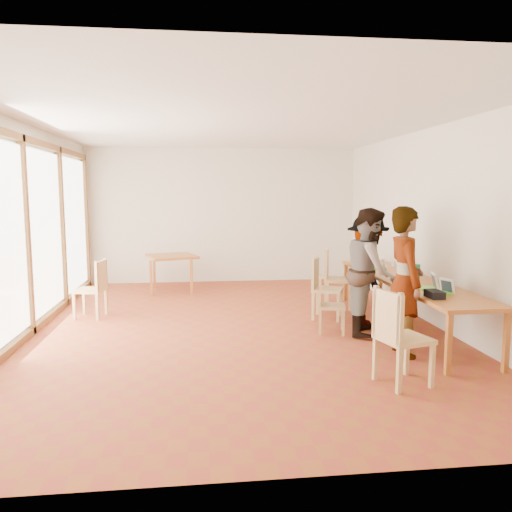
{
  "coord_description": "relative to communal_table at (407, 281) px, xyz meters",
  "views": [
    {
      "loc": [
        -0.56,
        -7.25,
        2.01
      ],
      "look_at": [
        0.26,
        -0.15,
        1.1
      ],
      "focal_mm": 35.0,
      "sensor_mm": 36.0,
      "label": 1
    }
  ],
  "objects": [
    {
      "name": "communal_table",
      "position": [
        0.0,
        0.0,
        0.0
      ],
      "size": [
        0.8,
        4.0,
        0.75
      ],
      "color": "#B16B27",
      "rests_on": "ground"
    },
    {
      "name": "yellow_mug",
      "position": [
        -0.29,
        1.67,
        0.09
      ],
      "size": [
        0.14,
        0.14,
        0.09
      ],
      "primitive_type": "imported",
      "rotation": [
        0.0,
        0.0,
        -0.33
      ],
      "color": "yellow",
      "rests_on": "communal_table"
    },
    {
      "name": "pink_phone",
      "position": [
        -0.32,
        1.26,
        0.05
      ],
      "size": [
        0.05,
        0.1,
        0.01
      ],
      "primitive_type": "cube",
      "color": "#C22E4B",
      "rests_on": "communal_table"
    },
    {
      "name": "ground",
      "position": [
        -2.5,
        0.28,
        -0.7
      ],
      "size": [
        8.0,
        8.0,
        0.0
      ],
      "primitive_type": "plane",
      "color": "#9E3C26",
      "rests_on": "ground"
    },
    {
      "name": "chair_far",
      "position": [
        -1.11,
        0.73,
        -0.1
      ],
      "size": [
        0.6,
        0.6,
        0.52
      ],
      "rotation": [
        0.0,
        0.0,
        -0.41
      ],
      "color": "#E1B470",
      "rests_on": "ground"
    },
    {
      "name": "laptop_far",
      "position": [
        -0.04,
        0.93,
        0.1
      ],
      "size": [
        0.24,
        0.27,
        0.2
      ],
      "rotation": [
        0.0,
        0.0,
        -0.19
      ],
      "color": "#53C429",
      "rests_on": "communal_table"
    },
    {
      "name": "side_table",
      "position": [
        -3.6,
        3.2,
        -0.03
      ],
      "size": [
        0.9,
        0.9,
        0.75
      ],
      "rotation": [
        0.0,
        0.0,
        0.31
      ],
      "color": "#B16B27",
      "rests_on": "ground"
    },
    {
      "name": "chair_spare",
      "position": [
        -4.71,
        1.17,
        -0.13
      ],
      "size": [
        0.51,
        0.51,
        0.5
      ],
      "rotation": [
        0.0,
        0.0,
        2.95
      ],
      "color": "#E1B470",
      "rests_on": "ground"
    },
    {
      "name": "wall_right",
      "position": [
        0.5,
        0.28,
        0.8
      ],
      "size": [
        0.1,
        8.0,
        3.0
      ],
      "primitive_type": "cube",
      "color": "beige",
      "rests_on": "ground"
    },
    {
      "name": "clear_glass",
      "position": [
        0.27,
        1.18,
        0.09
      ],
      "size": [
        0.07,
        0.07,
        0.09
      ],
      "primitive_type": "cylinder",
      "color": "silver",
      "rests_on": "communal_table"
    },
    {
      "name": "chair_empty",
      "position": [
        -0.73,
        1.46,
        -0.07
      ],
      "size": [
        0.61,
        0.61,
        0.55
      ],
      "rotation": [
        0.0,
        0.0,
        -0.33
      ],
      "color": "#E1B470",
      "rests_on": "ground"
    },
    {
      "name": "window_wall",
      "position": [
        -5.46,
        0.28,
        0.8
      ],
      "size": [
        0.1,
        8.0,
        3.0
      ],
      "primitive_type": "cube",
      "color": "white",
      "rests_on": "ground"
    },
    {
      "name": "chair_mid",
      "position": [
        -1.26,
        -0.11,
        -0.2
      ],
      "size": [
        0.46,
        0.46,
        0.43
      ],
      "rotation": [
        0.0,
        0.0,
        -0.24
      ],
      "color": "#E1B470",
      "rests_on": "ground"
    },
    {
      "name": "ceiling",
      "position": [
        -2.5,
        0.28,
        2.32
      ],
      "size": [
        6.0,
        8.0,
        0.04
      ],
      "primitive_type": "cube",
      "color": "white",
      "rests_on": "wall_back"
    },
    {
      "name": "person_mid",
      "position": [
        -0.64,
        -0.22,
        0.2
      ],
      "size": [
        0.92,
        1.05,
        1.8
      ],
      "primitive_type": "imported",
      "rotation": [
        0.0,
        0.0,
        1.25
      ],
      "color": "gray",
      "rests_on": "ground"
    },
    {
      "name": "green_bottle",
      "position": [
        -0.05,
        -0.47,
        0.19
      ],
      "size": [
        0.07,
        0.07,
        0.28
      ],
      "primitive_type": "cylinder",
      "color": "#1B6E36",
      "rests_on": "communal_table"
    },
    {
      "name": "person_far",
      "position": [
        -0.54,
        0.2,
        0.14
      ],
      "size": [
        0.73,
        1.15,
        1.7
      ],
      "primitive_type": "imported",
      "rotation": [
        0.0,
        0.0,
        1.48
      ],
      "color": "gray",
      "rests_on": "ground"
    },
    {
      "name": "chair_near",
      "position": [
        -1.04,
        -2.15,
        -0.07
      ],
      "size": [
        0.58,
        0.58,
        0.55
      ],
      "rotation": [
        0.0,
        0.0,
        0.25
      ],
      "color": "#E1B470",
      "rests_on": "ground"
    },
    {
      "name": "black_pouch",
      "position": [
        -0.24,
        -1.37,
        0.09
      ],
      "size": [
        0.16,
        0.26,
        0.09
      ],
      "primitive_type": "cube",
      "color": "black",
      "rests_on": "communal_table"
    },
    {
      "name": "person_near",
      "position": [
        -0.54,
        -1.18,
        0.22
      ],
      "size": [
        0.48,
        0.7,
        1.85
      ],
      "primitive_type": "imported",
      "rotation": [
        0.0,
        0.0,
        1.51
      ],
      "color": "gray",
      "rests_on": "ground"
    },
    {
      "name": "laptop_near",
      "position": [
        0.01,
        -1.13,
        0.1
      ],
      "size": [
        0.26,
        0.27,
        0.19
      ],
      "rotation": [
        0.0,
        0.0,
        0.39
      ],
      "color": "#53C429",
      "rests_on": "communal_table"
    },
    {
      "name": "condiment_cup",
      "position": [
        0.04,
        1.29,
        0.08
      ],
      "size": [
        0.08,
        0.08,
        0.06
      ],
      "primitive_type": "cylinder",
      "color": "white",
      "rests_on": "communal_table"
    },
    {
      "name": "wall_back",
      "position": [
        -2.5,
        4.28,
        0.8
      ],
      "size": [
        6.0,
        0.1,
        3.0
      ],
      "primitive_type": "cube",
      "color": "beige",
      "rests_on": "ground"
    },
    {
      "name": "wall_front",
      "position": [
        -2.5,
        -3.72,
        0.8
      ],
      "size": [
        6.0,
        0.1,
        3.0
      ],
      "primitive_type": "cube",
      "color": "beige",
      "rests_on": "ground"
    },
    {
      "name": "laptop_mid",
      "position": [
        -0.04,
        -0.86,
        0.11
      ],
      "size": [
        0.28,
        0.3,
        0.22
      ],
      "rotation": [
        0.0,
        0.0,
        -0.24
      ],
      "color": "#53C429",
      "rests_on": "communal_table"
    }
  ]
}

